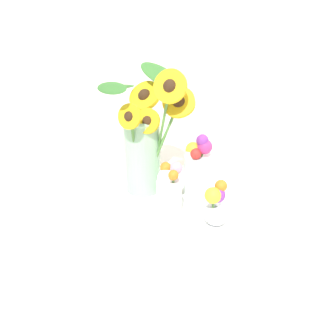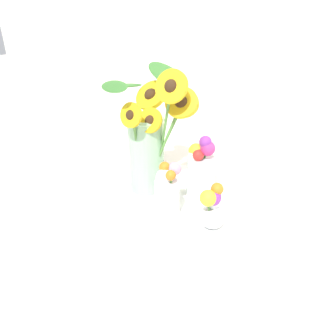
# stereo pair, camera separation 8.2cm
# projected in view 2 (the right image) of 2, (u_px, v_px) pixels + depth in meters

# --- Properties ---
(ground_plane) EXTENTS (6.00, 6.00, 0.00)m
(ground_plane) POSITION_uv_depth(u_px,v_px,m) (156.00, 216.00, 0.87)
(ground_plane) COLOR silver
(serving_tray) EXTENTS (0.49, 0.49, 0.02)m
(serving_tray) POSITION_uv_depth(u_px,v_px,m) (168.00, 209.00, 0.88)
(serving_tray) COLOR white
(serving_tray) RESTS_ON ground_plane
(mason_jar_sunflowers) EXTENTS (0.27, 0.24, 0.36)m
(mason_jar_sunflowers) POSITION_uv_depth(u_px,v_px,m) (150.00, 139.00, 0.88)
(mason_jar_sunflowers) COLOR #99CC9E
(mason_jar_sunflowers) RESTS_ON serving_tray
(vase_small_center) EXTENTS (0.06, 0.08, 0.14)m
(vase_small_center) POSITION_uv_depth(u_px,v_px,m) (167.00, 192.00, 0.80)
(vase_small_center) COLOR white
(vase_small_center) RESTS_ON serving_tray
(vase_bulb_right) EXTENTS (0.06, 0.08, 0.12)m
(vase_bulb_right) POSITION_uv_depth(u_px,v_px,m) (212.00, 208.00, 0.76)
(vase_bulb_right) COLOR white
(vase_bulb_right) RESTS_ON serving_tray
(vase_small_back) EXTENTS (0.08, 0.08, 0.18)m
(vase_small_back) POSITION_uv_depth(u_px,v_px,m) (201.00, 169.00, 0.89)
(vase_small_back) COLOR white
(vase_small_back) RESTS_ON serving_tray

